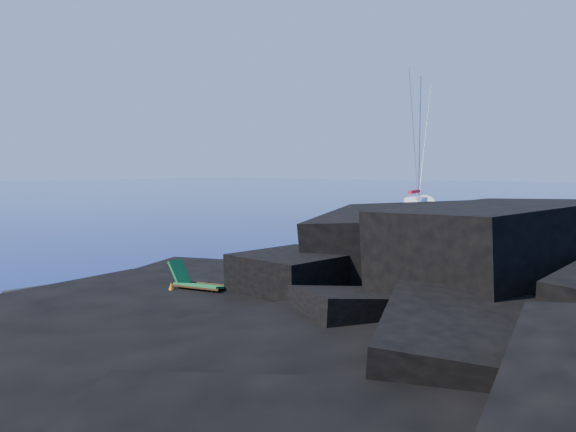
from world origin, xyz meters
The scene contains 9 objects.
ground centered at (0.00, 0.00, 0.00)m, with size 400.00×400.00×0.00m, color #030539.
headland centered at (13.00, 3.00, 0.00)m, with size 24.00×24.00×3.60m, color black, non-canonical shape.
beach centered at (4.50, 0.50, 0.00)m, with size 8.50×6.00×0.70m, color black.
surf_foam centered at (5.00, 5.00, 0.00)m, with size 10.00×8.00×0.06m, color white, non-canonical shape.
sailboat centered at (-6.17, 39.54, 0.00)m, with size 2.65×12.62×13.23m, color silver, non-canonical shape.
deck_chair centered at (5.63, 1.38, 0.95)m, with size 1.76×0.77×1.21m, color #186C31, non-canonical shape.
towel centered at (5.47, 0.30, 0.37)m, with size 1.67×0.79×0.04m, color white.
sunbather centered at (5.47, 0.30, 0.51)m, with size 1.58×0.42×0.23m, color tan, non-canonical shape.
marker_cone centered at (5.08, 0.71, 0.60)m, with size 0.33×0.33×0.50m, color orange.
Camera 1 is at (18.36, -9.92, 4.23)m, focal length 35.00 mm.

